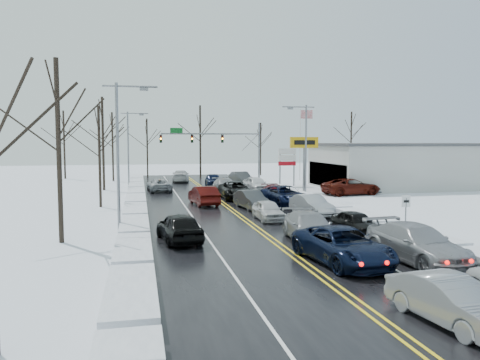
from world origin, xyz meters
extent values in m
plane|color=silver|center=(0.00, 0.00, 0.00)|extent=(160.00, 160.00, 0.00)
cube|color=black|center=(0.00, 2.00, 0.01)|extent=(14.00, 84.00, 0.01)
cube|color=silver|center=(-7.60, 2.00, 0.00)|extent=(1.71, 72.00, 0.67)
cube|color=silver|center=(7.60, 2.00, 0.00)|extent=(1.71, 72.00, 0.67)
cylinder|color=slate|center=(8.50, 28.00, 4.00)|extent=(0.24, 0.24, 8.00)
cylinder|color=slate|center=(2.00, 28.00, 6.50)|extent=(13.00, 0.18, 0.18)
cylinder|color=slate|center=(7.30, 28.00, 5.40)|extent=(2.33, 0.10, 2.33)
cube|color=#0C591E|center=(-2.50, 28.00, 6.90)|extent=(1.60, 0.08, 0.70)
cube|color=black|center=(3.50, 28.00, 5.85)|extent=(0.32, 0.25, 1.05)
sphere|color=#3F0705|center=(3.50, 27.84, 6.15)|extent=(0.20, 0.20, 0.20)
sphere|color=orange|center=(3.50, 27.84, 5.85)|extent=(0.22, 0.22, 0.22)
sphere|color=black|center=(3.50, 27.84, 5.55)|extent=(0.20, 0.20, 0.20)
cube|color=black|center=(-0.50, 28.00, 5.85)|extent=(0.32, 0.25, 1.05)
sphere|color=#3F0705|center=(-0.50, 27.84, 6.15)|extent=(0.20, 0.20, 0.20)
sphere|color=orange|center=(-0.50, 27.84, 5.85)|extent=(0.22, 0.22, 0.22)
sphere|color=black|center=(-0.50, 27.84, 5.55)|extent=(0.20, 0.20, 0.20)
cube|color=black|center=(-4.50, 28.00, 5.85)|extent=(0.32, 0.25, 1.05)
sphere|color=#3F0705|center=(-4.50, 27.84, 6.15)|extent=(0.20, 0.20, 0.20)
sphere|color=orange|center=(-4.50, 27.84, 5.85)|extent=(0.22, 0.22, 0.22)
sphere|color=black|center=(-4.50, 27.84, 5.55)|extent=(0.20, 0.20, 0.20)
cylinder|color=slate|center=(10.50, 16.00, 2.80)|extent=(0.20, 0.20, 5.60)
cube|color=#DEA40B|center=(10.50, 16.00, 5.40)|extent=(3.20, 0.30, 1.20)
cube|color=black|center=(10.50, 15.83, 5.40)|extent=(2.40, 0.04, 0.50)
cylinder|color=slate|center=(9.60, 22.00, 2.00)|extent=(0.16, 0.16, 4.00)
cylinder|color=slate|center=(11.40, 22.00, 2.00)|extent=(0.16, 0.16, 4.00)
cube|color=white|center=(10.50, 22.00, 4.30)|extent=(2.20, 0.22, 0.70)
cube|color=white|center=(10.50, 22.00, 3.50)|extent=(2.20, 0.22, 0.70)
cube|color=#AC0D18|center=(10.50, 22.00, 2.80)|extent=(2.20, 0.22, 0.50)
cylinder|color=slate|center=(8.20, -8.00, 1.10)|extent=(0.08, 0.08, 2.20)
cube|color=white|center=(8.20, -8.00, 2.00)|extent=(0.55, 0.05, 0.70)
cube|color=black|center=(8.20, -8.04, 2.00)|extent=(0.35, 0.02, 0.15)
cylinder|color=silver|center=(15.00, 30.00, 5.00)|extent=(0.14, 0.14, 10.00)
cube|color=#B6B6B1|center=(24.00, 18.00, 2.50)|extent=(20.00, 12.00, 5.00)
cube|color=#262628|center=(14.05, 18.00, 1.60)|extent=(0.10, 11.00, 2.80)
cube|color=#3F3F42|center=(24.00, 18.00, 5.15)|extent=(20.40, 12.40, 0.30)
cylinder|color=slate|center=(8.50, 10.00, 4.50)|extent=(0.18, 0.18, 9.00)
cylinder|color=slate|center=(7.70, 10.00, 8.80)|extent=(3.20, 0.12, 0.12)
cube|color=slate|center=(6.90, 10.00, 8.65)|extent=(0.50, 0.25, 0.18)
cylinder|color=slate|center=(-8.50, -4.00, 4.50)|extent=(0.18, 0.18, 9.00)
cylinder|color=slate|center=(-7.70, -4.00, 8.80)|extent=(3.20, 0.12, 0.12)
cube|color=slate|center=(-6.90, -4.00, 8.65)|extent=(0.50, 0.25, 0.18)
cylinder|color=slate|center=(-8.50, 24.00, 4.50)|extent=(0.18, 0.18, 9.00)
cylinder|color=slate|center=(-7.70, 24.00, 8.80)|extent=(3.20, 0.12, 0.12)
cube|color=slate|center=(-6.90, 24.00, 8.65)|extent=(0.50, 0.25, 0.18)
cylinder|color=#2D231C|center=(-11.50, -6.00, 5.00)|extent=(0.27, 0.27, 10.00)
cylinder|color=#2D231C|center=(-10.50, 8.00, 4.25)|extent=(0.23, 0.23, 8.50)
cylinder|color=#2D231C|center=(-11.20, 22.00, 5.25)|extent=(0.28, 0.28, 10.50)
cylinder|color=#2D231C|center=(-10.80, 34.00, 4.75)|extent=(0.25, 0.25, 9.50)
cylinder|color=#2D231C|center=(-18.00, 40.00, 5.00)|extent=(0.27, 0.27, 10.00)
cylinder|color=#2D231C|center=(-6.00, 41.00, 4.50)|extent=(0.24, 0.24, 9.00)
cylinder|color=#2D231C|center=(2.00, 39.00, 5.50)|extent=(0.29, 0.29, 11.00)
cylinder|color=#2D231C|center=(12.00, 40.50, 4.25)|extent=(0.23, 0.23, 8.50)
cylinder|color=#2D231C|center=(28.00, 41.00, 5.25)|extent=(0.28, 0.28, 10.50)
imported|color=#979A9E|center=(1.92, -20.64, 0.00)|extent=(2.13, 4.57, 1.45)
imported|color=black|center=(1.74, -13.33, 0.00)|extent=(3.42, 6.17, 1.63)
imported|color=gray|center=(1.93, -8.56, 0.00)|extent=(2.66, 5.64, 1.59)
imported|color=silver|center=(1.57, -1.34, 0.00)|extent=(1.66, 4.09, 1.39)
imported|color=#3A3C3F|center=(1.71, 4.30, 0.00)|extent=(2.20, 4.75, 1.51)
imported|color=black|center=(1.80, 10.95, 0.00)|extent=(2.80, 6.04, 1.68)
imported|color=gray|center=(1.68, 16.01, 0.00)|extent=(2.31, 5.43, 1.56)
imported|color=black|center=(1.59, 23.63, 0.00)|extent=(2.16, 4.80, 1.60)
imported|color=gray|center=(5.20, -13.80, 0.00)|extent=(3.02, 6.13, 1.71)
imported|color=black|center=(5.39, -7.25, 0.00)|extent=(1.97, 4.18, 1.38)
imported|color=#A3A6AB|center=(5.32, 0.00, 0.00)|extent=(2.12, 4.82, 1.54)
imported|color=black|center=(5.07, 5.73, 0.00)|extent=(3.48, 6.33, 1.68)
imported|color=#520A12|center=(5.44, 9.75, 0.00)|extent=(1.97, 4.75, 1.37)
imported|color=white|center=(5.30, 16.94, 0.00)|extent=(2.43, 5.00, 1.65)
imported|color=#3B3E40|center=(5.30, 24.69, 0.00)|extent=(2.39, 5.27, 1.68)
imported|color=#470C09|center=(-1.80, 7.47, 0.00)|extent=(2.30, 5.19, 1.66)
imported|color=#9EA1A5|center=(-5.13, 19.42, 0.00)|extent=(2.79, 5.34, 1.43)
imported|color=silver|center=(-1.76, 30.90, 0.00)|extent=(2.85, 5.73, 1.60)
imported|color=black|center=(-5.14, -7.13, 0.00)|extent=(2.58, 5.03, 1.64)
imported|color=#461009|center=(14.19, 11.83, 0.00)|extent=(6.42, 3.53, 1.70)
imported|color=#383A3D|center=(16.92, 14.51, 0.00)|extent=(2.26, 5.46, 1.58)
imported|color=#550C0B|center=(14.92, 21.87, 0.00)|extent=(1.98, 4.25, 1.41)
camera|label=1|loc=(-7.25, -32.81, 5.57)|focal=35.00mm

